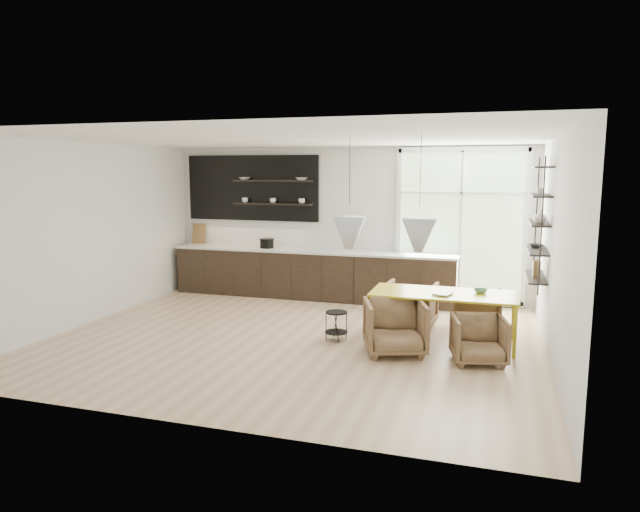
{
  "coord_description": "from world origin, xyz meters",
  "views": [
    {
      "loc": [
        2.77,
        -7.64,
        2.46
      ],
      "look_at": [
        0.21,
        0.6,
        1.16
      ],
      "focal_mm": 32.0,
      "sensor_mm": 36.0,
      "label": 1
    }
  ],
  "objects_px": {
    "armchair_front_left": "(395,327)",
    "armchair_front_right": "(479,340)",
    "armchair_back_left": "(409,305)",
    "wire_stool": "(336,322)",
    "dining_table": "(443,296)",
    "armchair_back_right": "(478,309)"
  },
  "relations": [
    {
      "from": "armchair_back_left",
      "to": "armchair_back_right",
      "type": "distance_m",
      "value": 1.06
    },
    {
      "from": "armchair_back_left",
      "to": "wire_stool",
      "type": "distance_m",
      "value": 1.33
    },
    {
      "from": "armchair_back_right",
      "to": "armchair_front_left",
      "type": "distance_m",
      "value": 1.85
    },
    {
      "from": "dining_table",
      "to": "armchair_back_right",
      "type": "height_order",
      "value": "dining_table"
    },
    {
      "from": "armchair_front_left",
      "to": "armchair_front_right",
      "type": "bearing_deg",
      "value": -21.77
    },
    {
      "from": "armchair_front_left",
      "to": "wire_stool",
      "type": "height_order",
      "value": "armchair_front_left"
    },
    {
      "from": "armchair_front_left",
      "to": "wire_stool",
      "type": "relative_size",
      "value": 1.9
    },
    {
      "from": "armchair_front_right",
      "to": "dining_table",
      "type": "bearing_deg",
      "value": 113.26
    },
    {
      "from": "dining_table",
      "to": "armchair_back_left",
      "type": "bearing_deg",
      "value": 130.88
    },
    {
      "from": "armchair_front_right",
      "to": "armchair_front_left",
      "type": "bearing_deg",
      "value": 164.15
    },
    {
      "from": "armchair_front_left",
      "to": "wire_stool",
      "type": "xyz_separation_m",
      "value": [
        -0.92,
        0.36,
        -0.09
      ]
    },
    {
      "from": "armchair_back_right",
      "to": "armchair_front_right",
      "type": "relative_size",
      "value": 1.06
    },
    {
      "from": "armchair_back_right",
      "to": "dining_table",
      "type": "bearing_deg",
      "value": 61.9
    },
    {
      "from": "dining_table",
      "to": "armchair_front_right",
      "type": "bearing_deg",
      "value": -54.13
    },
    {
      "from": "wire_stool",
      "to": "armchair_front_left",
      "type": "bearing_deg",
      "value": -21.2
    },
    {
      "from": "dining_table",
      "to": "armchair_back_left",
      "type": "height_order",
      "value": "dining_table"
    },
    {
      "from": "armchair_back_right",
      "to": "armchair_front_left",
      "type": "bearing_deg",
      "value": 55.73
    },
    {
      "from": "armchair_back_left",
      "to": "wire_stool",
      "type": "height_order",
      "value": "armchair_back_left"
    },
    {
      "from": "armchair_back_left",
      "to": "armchair_back_right",
      "type": "bearing_deg",
      "value": -163.39
    },
    {
      "from": "armchair_front_left",
      "to": "armchair_front_right",
      "type": "xyz_separation_m",
      "value": [
        1.1,
        -0.06,
        -0.06
      ]
    },
    {
      "from": "dining_table",
      "to": "wire_stool",
      "type": "xyz_separation_m",
      "value": [
        -1.49,
        -0.3,
        -0.42
      ]
    },
    {
      "from": "armchair_front_right",
      "to": "wire_stool",
      "type": "relative_size",
      "value": 1.59
    }
  ]
}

